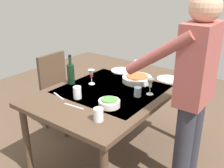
# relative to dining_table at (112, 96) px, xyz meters

# --- Properties ---
(ground_plane) EXTENTS (6.00, 6.00, 0.00)m
(ground_plane) POSITION_rel_dining_table_xyz_m (0.00, 0.00, -0.70)
(ground_plane) COLOR brown
(dining_table) EXTENTS (1.54, 1.04, 0.77)m
(dining_table) POSITION_rel_dining_table_xyz_m (0.00, 0.00, 0.00)
(dining_table) COLOR #4C3828
(dining_table) RESTS_ON ground_plane
(chair_near) EXTENTS (0.40, 0.40, 0.91)m
(chair_near) POSITION_rel_dining_table_xyz_m (-0.13, -0.90, -0.17)
(chair_near) COLOR #352114
(chair_near) RESTS_ON ground_plane
(person_server) EXTENTS (0.42, 0.61, 1.69)m
(person_server) POSITION_rel_dining_table_xyz_m (0.04, 0.78, 0.27)
(person_server) COLOR #2D2D38
(person_server) RESTS_ON ground_plane
(wine_bottle) EXTENTS (0.07, 0.07, 0.30)m
(wine_bottle) POSITION_rel_dining_table_xyz_m (0.13, -0.41, 0.18)
(wine_bottle) COLOR black
(wine_bottle) RESTS_ON dining_table
(wine_glass_left) EXTENTS (0.07, 0.07, 0.15)m
(wine_glass_left) POSITION_rel_dining_table_xyz_m (-0.10, 0.35, 0.18)
(wine_glass_left) COLOR white
(wine_glass_left) RESTS_ON dining_table
(wine_glass_right) EXTENTS (0.07, 0.07, 0.15)m
(wine_glass_right) POSITION_rel_dining_table_xyz_m (0.02, -0.23, 0.18)
(wine_glass_right) COLOR white
(wine_glass_right) RESTS_ON dining_table
(water_cup_near_left) EXTENTS (0.08, 0.08, 0.10)m
(water_cup_near_left) POSITION_rel_dining_table_xyz_m (0.54, 0.28, 0.12)
(water_cup_near_left) COLOR silver
(water_cup_near_left) RESTS_ON dining_table
(water_cup_near_right) EXTENTS (0.08, 0.08, 0.11)m
(water_cup_near_right) POSITION_rel_dining_table_xyz_m (-0.64, -0.11, 0.12)
(water_cup_near_right) COLOR silver
(water_cup_near_right) RESTS_ON dining_table
(water_cup_far_left) EXTENTS (0.07, 0.07, 0.11)m
(water_cup_far_left) POSITION_rel_dining_table_xyz_m (0.35, -0.12, 0.13)
(water_cup_far_left) COLOR silver
(water_cup_far_left) RESTS_ON dining_table
(water_cup_far_right) EXTENTS (0.07, 0.07, 0.09)m
(water_cup_far_right) POSITION_rel_dining_table_xyz_m (-0.00, 0.28, 0.12)
(water_cup_far_right) COLOR silver
(water_cup_far_right) RESTS_ON dining_table
(serving_bowl_pasta) EXTENTS (0.30, 0.30, 0.07)m
(serving_bowl_pasta) POSITION_rel_dining_table_xyz_m (-0.30, 0.10, 0.10)
(serving_bowl_pasta) COLOR white
(serving_bowl_pasta) RESTS_ON dining_table
(side_bowl_salad) EXTENTS (0.18, 0.18, 0.07)m
(side_bowl_salad) POSITION_rel_dining_table_xyz_m (0.31, 0.20, 0.10)
(side_bowl_salad) COLOR white
(side_bowl_salad) RESTS_ON dining_table
(dinner_plate_near) EXTENTS (0.23, 0.23, 0.01)m
(dinner_plate_near) POSITION_rel_dining_table_xyz_m (-0.47, -0.22, 0.08)
(dinner_plate_near) COLOR white
(dinner_plate_near) RESTS_ON dining_table
(dinner_plate_far) EXTENTS (0.23, 0.23, 0.01)m
(dinner_plate_far) POSITION_rel_dining_table_xyz_m (-0.54, 0.32, 0.08)
(dinner_plate_far) COLOR white
(dinner_plate_far) RESTS_ON dining_table
(table_knife) EXTENTS (0.03, 0.20, 0.00)m
(table_knife) POSITION_rel_dining_table_xyz_m (0.49, -0.03, 0.07)
(table_knife) COLOR silver
(table_knife) RESTS_ON dining_table
(table_fork) EXTENTS (0.06, 0.18, 0.00)m
(table_fork) POSITION_rel_dining_table_xyz_m (0.42, -0.29, 0.07)
(table_fork) COLOR silver
(table_fork) RESTS_ON dining_table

